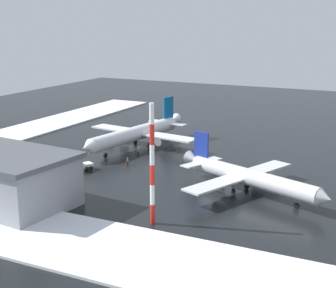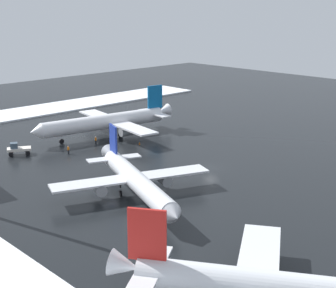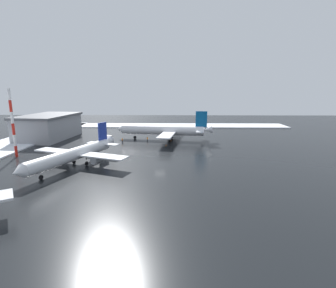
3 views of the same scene
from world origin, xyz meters
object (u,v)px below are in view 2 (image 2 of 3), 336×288
ground_crew_beside_wing (68,149)px  ground_crew_by_nose_gear (96,140)px  airplane_parked_portside (107,121)px  airplane_distant_tail (136,180)px  pushback_tug (18,149)px  traffic_cone_mid_line (120,135)px  airplane_parked_starboard (278,288)px  traffic_cone_near_nose (140,143)px

ground_crew_beside_wing → ground_crew_by_nose_gear: 8.63m
airplane_parked_portside → airplane_distant_tail: bearing=67.8°
airplane_parked_portside → pushback_tug: 21.96m
airplane_distant_tail → traffic_cone_mid_line: (-32.12, 22.52, -2.76)m
airplane_parked_starboard → ground_crew_beside_wing: 63.51m
airplane_distant_tail → traffic_cone_near_nose: bearing=159.2°
traffic_cone_mid_line → airplane_parked_starboard: bearing=-27.0°
airplane_parked_starboard → ground_crew_beside_wing: airplane_parked_starboard is taller
ground_crew_by_nose_gear → traffic_cone_mid_line: size_ratio=3.11×
ground_crew_by_nose_gear → traffic_cone_near_nose: bearing=108.4°
airplane_parked_starboard → traffic_cone_near_nose: (-56.78, 31.87, -3.12)m
pushback_tug → airplane_parked_starboard: bearing=109.9°
airplane_parked_portside → ground_crew_beside_wing: (5.82, -14.31, -2.48)m
pushback_tug → ground_crew_beside_wing: pushback_tug is taller
ground_crew_by_nose_gear → airplane_parked_starboard: bearing=41.4°
ground_crew_beside_wing → traffic_cone_mid_line: bearing=91.0°
traffic_cone_near_nose → airplane_distant_tail: bearing=-41.9°
airplane_distant_tail → airplane_parked_starboard: size_ratio=0.98×
pushback_tug → traffic_cone_near_nose: bearing=-178.2°
airplane_distant_tail → traffic_cone_near_nose: size_ratio=54.04×
traffic_cone_mid_line → traffic_cone_near_nose: bearing=-9.8°
pushback_tug → ground_crew_beside_wing: bearing=166.6°
ground_crew_by_nose_gear → traffic_cone_mid_line: bearing=167.5°
pushback_tug → traffic_cone_mid_line: 24.18m
airplane_parked_starboard → ground_crew_beside_wing: size_ratio=17.80×
ground_crew_by_nose_gear → airplane_distant_tail: bearing=37.6°
ground_crew_by_nose_gear → traffic_cone_mid_line: (-2.09, 8.19, -0.70)m
airplane_parked_portside → pushback_tug: (-0.76, -21.84, -2.17)m
pushback_tug → ground_crew_beside_wing: (6.58, 7.53, -0.31)m
airplane_parked_starboard → pushback_tug: (-67.76, 9.33, -2.11)m
airplane_distant_tail → ground_crew_beside_wing: (-27.81, 5.99, -2.06)m
airplane_distant_tail → pushback_tug: airplane_distant_tail is taller
airplane_parked_starboard → traffic_cone_near_nose: airplane_parked_starboard is taller
airplane_distant_tail → pushback_tug: bearing=-156.4°
ground_crew_by_nose_gear → pushback_tug: bearing=-42.3°
airplane_parked_portside → ground_crew_beside_wing: airplane_parked_portside is taller
pushback_tug → ground_crew_by_nose_gear: (4.37, 15.87, -0.31)m
traffic_cone_near_nose → traffic_cone_mid_line: bearing=170.2°
airplane_parked_portside → airplane_distant_tail: airplane_parked_portside is taller
airplane_parked_portside → ground_crew_by_nose_gear: bearing=40.1°
airplane_parked_portside → traffic_cone_mid_line: size_ratio=63.86×
airplane_distant_tail → traffic_cone_mid_line: bearing=166.0°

